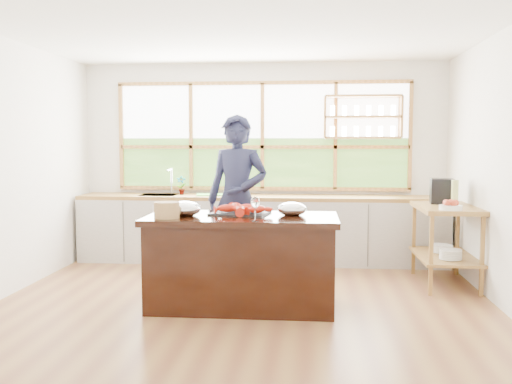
# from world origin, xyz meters

# --- Properties ---
(ground_plane) EXTENTS (5.00, 5.00, 0.00)m
(ground_plane) POSITION_xyz_m (0.00, 0.00, 0.00)
(ground_plane) COLOR olive
(room_shell) EXTENTS (5.02, 4.52, 2.71)m
(room_shell) POSITION_xyz_m (0.02, 0.51, 1.75)
(room_shell) COLOR white
(room_shell) RESTS_ON ground_plane
(back_counter) EXTENTS (4.90, 0.63, 0.90)m
(back_counter) POSITION_xyz_m (-0.02, 1.94, 0.45)
(back_counter) COLOR beige
(back_counter) RESTS_ON ground_plane
(right_shelf_unit) EXTENTS (0.62, 1.10, 0.90)m
(right_shelf_unit) POSITION_xyz_m (2.19, 0.89, 0.60)
(right_shelf_unit) COLOR #A27C3E
(right_shelf_unit) RESTS_ON ground_plane
(island) EXTENTS (1.85, 0.90, 0.90)m
(island) POSITION_xyz_m (0.00, -0.20, 0.45)
(island) COLOR black
(island) RESTS_ON ground_plane
(cook) EXTENTS (0.78, 0.60, 1.92)m
(cook) POSITION_xyz_m (-0.16, 0.72, 0.96)
(cook) COLOR #1B1E38
(cook) RESTS_ON ground_plane
(potted_plant) EXTENTS (0.15, 0.12, 0.26)m
(potted_plant) POSITION_xyz_m (-1.10, 2.00, 1.03)
(potted_plant) COLOR slate
(potted_plant) RESTS_ON back_counter
(cutting_board) EXTENTS (0.45, 0.36, 0.01)m
(cutting_board) POSITION_xyz_m (-0.67, 1.94, 0.91)
(cutting_board) COLOR #53C53D
(cutting_board) RESTS_ON back_counter
(espresso_machine) EXTENTS (0.29, 0.30, 0.29)m
(espresso_machine) POSITION_xyz_m (2.19, 1.14, 1.05)
(espresso_machine) COLOR black
(espresso_machine) RESTS_ON right_shelf_unit
(wine_bottle) EXTENTS (0.10, 0.10, 0.30)m
(wine_bottle) POSITION_xyz_m (2.24, 0.75, 1.05)
(wine_bottle) COLOR #B4C165
(wine_bottle) RESTS_ON right_shelf_unit
(fruit_bowl) EXTENTS (0.24, 0.24, 0.11)m
(fruit_bowl) POSITION_xyz_m (2.14, 0.50, 0.94)
(fruit_bowl) COLOR white
(fruit_bowl) RESTS_ON right_shelf_unit
(slate_board) EXTENTS (0.61, 0.49, 0.02)m
(slate_board) POSITION_xyz_m (-0.03, -0.07, 0.91)
(slate_board) COLOR black
(slate_board) RESTS_ON island
(lobster_pile) EXTENTS (0.52, 0.48, 0.08)m
(lobster_pile) POSITION_xyz_m (-0.01, -0.10, 0.96)
(lobster_pile) COLOR #C60301
(lobster_pile) RESTS_ON slate_board
(mixing_bowl_left) EXTENTS (0.32, 0.32, 0.15)m
(mixing_bowl_left) POSITION_xyz_m (-0.56, -0.24, 0.97)
(mixing_bowl_left) COLOR silver
(mixing_bowl_left) RESTS_ON island
(mixing_bowl_right) EXTENTS (0.29, 0.29, 0.14)m
(mixing_bowl_right) POSITION_xyz_m (0.48, -0.10, 0.96)
(mixing_bowl_right) COLOR silver
(mixing_bowl_right) RESTS_ON island
(wine_glass) EXTENTS (0.08, 0.08, 0.22)m
(wine_glass) POSITION_xyz_m (0.16, -0.55, 1.06)
(wine_glass) COLOR white
(wine_glass) RESTS_ON island
(wicker_basket) EXTENTS (0.24, 0.24, 0.15)m
(wicker_basket) POSITION_xyz_m (-0.69, -0.43, 0.98)
(wicker_basket) COLOR tan
(wicker_basket) RESTS_ON island
(parchment_roll) EXTENTS (0.17, 0.31, 0.08)m
(parchment_roll) POSITION_xyz_m (-0.81, -0.03, 0.94)
(parchment_roll) COLOR white
(parchment_roll) RESTS_ON island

